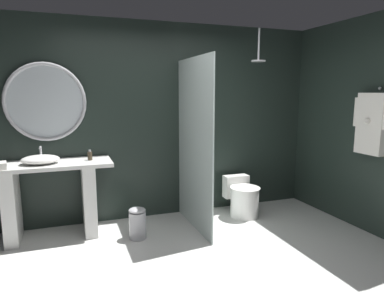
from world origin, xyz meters
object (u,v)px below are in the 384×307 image
(toilet, at_px, (243,198))
(soap_dispenser, at_px, (90,156))
(vessel_sink, at_px, (40,159))
(round_wall_mirror, at_px, (46,102))
(waste_bin, at_px, (137,223))
(hanging_bathrobe, at_px, (372,121))
(rain_shower_head, at_px, (258,57))

(toilet, bearing_deg, soap_dispenser, 176.81)
(vessel_sink, bearing_deg, soap_dispenser, 4.40)
(soap_dispenser, height_order, round_wall_mirror, round_wall_mirror)
(round_wall_mirror, bearing_deg, waste_bin, -35.82)
(vessel_sink, distance_m, round_wall_mirror, 0.71)
(vessel_sink, relative_size, toilet, 0.72)
(hanging_bathrobe, relative_size, waste_bin, 2.07)
(soap_dispenser, height_order, rain_shower_head, rain_shower_head)
(round_wall_mirror, xyz_separation_m, toilet, (2.46, -0.38, -1.33))
(soap_dispenser, xyz_separation_m, toilet, (2.00, -0.11, -0.70))
(soap_dispenser, height_order, waste_bin, soap_dispenser)
(vessel_sink, height_order, hanging_bathrobe, hanging_bathrobe)
(rain_shower_head, distance_m, waste_bin, 2.58)
(rain_shower_head, height_order, hanging_bathrobe, rain_shower_head)
(waste_bin, bearing_deg, toilet, 10.93)
(vessel_sink, bearing_deg, hanging_bathrobe, -17.60)
(vessel_sink, distance_m, waste_bin, 1.32)
(soap_dispenser, bearing_deg, round_wall_mirror, 150.10)
(round_wall_mirror, distance_m, toilet, 2.83)
(toilet, xyz_separation_m, waste_bin, (-1.53, -0.30, -0.06))
(soap_dispenser, relative_size, hanging_bathrobe, 0.16)
(rain_shower_head, bearing_deg, waste_bin, -172.47)
(vessel_sink, relative_size, soap_dispenser, 3.33)
(round_wall_mirror, bearing_deg, toilet, -8.67)
(rain_shower_head, height_order, toilet, rain_shower_head)
(round_wall_mirror, relative_size, waste_bin, 2.50)
(round_wall_mirror, bearing_deg, rain_shower_head, -9.85)
(soap_dispenser, distance_m, hanging_bathrobe, 3.32)
(rain_shower_head, bearing_deg, round_wall_mirror, 170.15)
(soap_dispenser, xyz_separation_m, waste_bin, (0.47, -0.41, -0.76))
(rain_shower_head, relative_size, hanging_bathrobe, 0.54)
(vessel_sink, relative_size, round_wall_mirror, 0.44)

